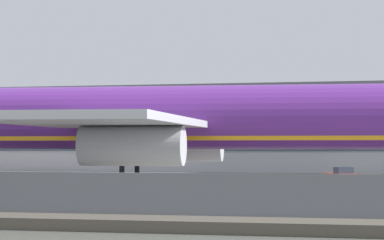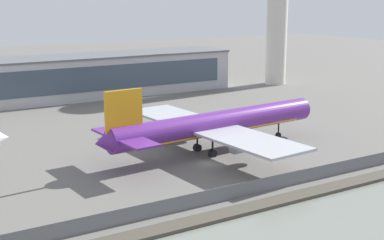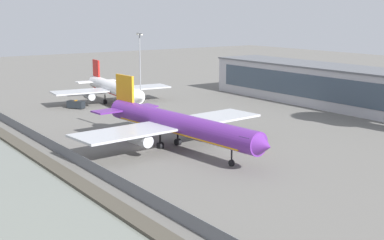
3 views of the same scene
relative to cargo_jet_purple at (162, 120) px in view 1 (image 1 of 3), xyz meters
The scene contains 4 objects.
ground_plane 9.16m from the cargo_jet_purple, 130.59° to the right, with size 500.00×500.00×0.00m, color #66635E.
cargo_jet_purple is the anchor object (origin of this frame).
baggage_tug 17.05m from the cargo_jet_purple, 45.23° to the left, with size 2.92×3.58×1.80m.
terminal_building 68.10m from the cargo_jet_purple, 97.28° to the left, with size 105.70×17.77×12.11m.
Camera 1 is at (22.39, -56.05, 3.36)m, focal length 85.00 mm.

